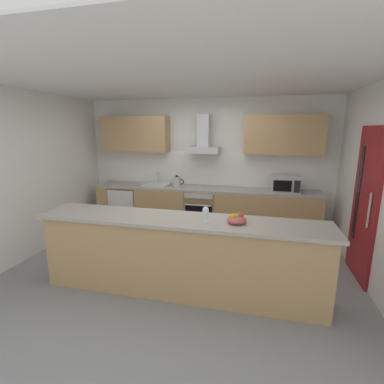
# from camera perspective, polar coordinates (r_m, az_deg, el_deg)

# --- Properties ---
(ground) EXTENTS (5.90, 4.64, 0.02)m
(ground) POSITION_cam_1_polar(r_m,az_deg,el_deg) (4.34, -1.98, -15.00)
(ground) COLOR gray
(ceiling) EXTENTS (5.90, 4.64, 0.02)m
(ceiling) POSITION_cam_1_polar(r_m,az_deg,el_deg) (3.89, -2.30, 21.63)
(ceiling) COLOR white
(wall_back) EXTENTS (5.90, 0.12, 2.60)m
(wall_back) POSITION_cam_1_polar(r_m,az_deg,el_deg) (5.72, 3.02, 5.58)
(wall_back) COLOR white
(wall_back) RESTS_ON ground
(wall_left) EXTENTS (0.12, 4.64, 2.60)m
(wall_left) POSITION_cam_1_polar(r_m,az_deg,el_deg) (5.18, -29.98, 3.17)
(wall_left) COLOR white
(wall_left) RESTS_ON ground
(wall_right) EXTENTS (0.12, 4.64, 2.60)m
(wall_right) POSITION_cam_1_polar(r_m,az_deg,el_deg) (4.04, 34.64, 0.37)
(wall_right) COLOR white
(wall_right) RESTS_ON ground
(backsplash_tile) EXTENTS (4.17, 0.02, 0.66)m
(backsplash_tile) POSITION_cam_1_polar(r_m,az_deg,el_deg) (5.66, 2.88, 4.79)
(backsplash_tile) COLOR white
(counter_back) EXTENTS (4.31, 0.60, 0.90)m
(counter_back) POSITION_cam_1_polar(r_m,az_deg,el_deg) (5.52, 2.18, -3.68)
(counter_back) COLOR tan
(counter_back) RESTS_ON ground
(counter_island) EXTENTS (3.52, 0.64, 0.97)m
(counter_island) POSITION_cam_1_polar(r_m,az_deg,el_deg) (3.52, -2.52, -12.84)
(counter_island) COLOR tan
(counter_island) RESTS_ON ground
(upper_cabinets) EXTENTS (4.25, 0.32, 0.70)m
(upper_cabinets) POSITION_cam_1_polar(r_m,az_deg,el_deg) (5.45, 2.64, 11.67)
(upper_cabinets) COLOR tan
(side_door) EXTENTS (0.08, 0.85, 2.05)m
(side_door) POSITION_cam_1_polar(r_m,az_deg,el_deg) (4.36, 31.83, -2.22)
(side_door) COLOR maroon
(side_door) RESTS_ON ground
(oven) EXTENTS (0.60, 0.62, 0.80)m
(oven) POSITION_cam_1_polar(r_m,az_deg,el_deg) (5.50, 1.97, -3.64)
(oven) COLOR slate
(oven) RESTS_ON ground
(refrigerator) EXTENTS (0.58, 0.60, 0.85)m
(refrigerator) POSITION_cam_1_polar(r_m,az_deg,el_deg) (6.02, -13.06, -2.87)
(refrigerator) COLOR white
(refrigerator) RESTS_ON ground
(microwave) EXTENTS (0.50, 0.38, 0.30)m
(microwave) POSITION_cam_1_polar(r_m,az_deg,el_deg) (5.25, 18.50, 1.54)
(microwave) COLOR #B7BABC
(microwave) RESTS_ON counter_back
(sink) EXTENTS (0.50, 0.40, 0.26)m
(sink) POSITION_cam_1_polar(r_m,az_deg,el_deg) (5.66, -7.25, 1.60)
(sink) COLOR silver
(sink) RESTS_ON counter_back
(kettle) EXTENTS (0.29, 0.15, 0.24)m
(kettle) POSITION_cam_1_polar(r_m,az_deg,el_deg) (5.46, -3.11, 2.11)
(kettle) COLOR #B7BABC
(kettle) RESTS_ON counter_back
(range_hood) EXTENTS (0.62, 0.45, 0.72)m
(range_hood) POSITION_cam_1_polar(r_m,az_deg,el_deg) (5.41, 2.37, 10.36)
(range_hood) COLOR #B7BABC
(wine_glass) EXTENTS (0.08, 0.08, 0.18)m
(wine_glass) POSITION_cam_1_polar(r_m,az_deg,el_deg) (3.19, 2.82, -3.95)
(wine_glass) COLOR silver
(wine_glass) RESTS_ON counter_island
(fruit_bowl) EXTENTS (0.22, 0.22, 0.13)m
(fruit_bowl) POSITION_cam_1_polar(r_m,az_deg,el_deg) (3.20, 9.11, -5.55)
(fruit_bowl) COLOR #B24C47
(fruit_bowl) RESTS_ON counter_island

